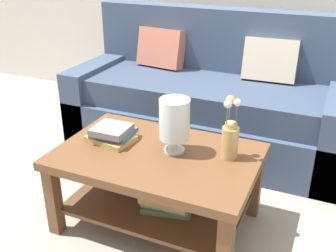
# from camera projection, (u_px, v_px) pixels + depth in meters

# --- Properties ---
(ground_plane) EXTENTS (10.00, 10.00, 0.00)m
(ground_plane) POSITION_uv_depth(u_px,v_px,m) (175.00, 194.00, 2.67)
(ground_plane) COLOR gray
(couch) EXTENTS (2.17, 0.90, 1.06)m
(couch) POSITION_uv_depth(u_px,v_px,m) (208.00, 101.00, 3.23)
(couch) COLOR #384760
(couch) RESTS_ON ground
(coffee_table) EXTENTS (1.11, 0.74, 0.47)m
(coffee_table) POSITION_uv_depth(u_px,v_px,m) (158.00, 174.00, 2.27)
(coffee_table) COLOR brown
(coffee_table) RESTS_ON ground
(book_stack_main) EXTENTS (0.29, 0.24, 0.09)m
(book_stack_main) POSITION_uv_depth(u_px,v_px,m) (112.00, 134.00, 2.33)
(book_stack_main) COLOR tan
(book_stack_main) RESTS_ON coffee_table
(glass_hurricane_vase) EXTENTS (0.17, 0.17, 0.31)m
(glass_hurricane_vase) POSITION_uv_depth(u_px,v_px,m) (175.00, 120.00, 2.15)
(glass_hurricane_vase) COLOR silver
(glass_hurricane_vase) RESTS_ON coffee_table
(flower_pitcher) EXTENTS (0.09, 0.10, 0.34)m
(flower_pitcher) POSITION_uv_depth(u_px,v_px,m) (230.00, 137.00, 2.12)
(flower_pitcher) COLOR tan
(flower_pitcher) RESTS_ON coffee_table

